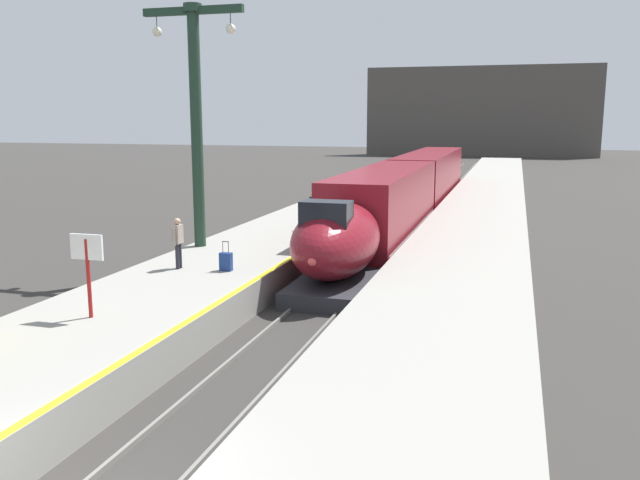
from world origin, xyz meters
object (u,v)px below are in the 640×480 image
(departure_info_board, at_px, (87,259))
(station_column_mid, at_px, (196,104))
(passenger_near_edge, at_px, (178,239))
(passenger_mid_platform, at_px, (313,208))
(rolling_suitcase, at_px, (226,262))
(highspeed_train_main, at_px, (407,191))

(departure_info_board, bearing_deg, station_column_mid, 99.96)
(passenger_near_edge, distance_m, passenger_mid_platform, 8.92)
(rolling_suitcase, bearing_deg, passenger_near_edge, -175.22)
(highspeed_train_main, distance_m, passenger_mid_platform, 9.37)
(highspeed_train_main, bearing_deg, rolling_suitcase, -100.20)
(passenger_mid_platform, bearing_deg, passenger_near_edge, -102.94)
(station_column_mid, height_order, passenger_mid_platform, station_column_mid)
(station_column_mid, bearing_deg, passenger_mid_platform, 57.64)
(highspeed_train_main, bearing_deg, passenger_near_edge, -105.20)
(passenger_mid_platform, distance_m, rolling_suitcase, 8.59)
(passenger_near_edge, xyz_separation_m, passenger_mid_platform, (2.00, 8.69, 0.00))
(passenger_near_edge, bearing_deg, station_column_mid, 106.31)
(passenger_mid_platform, relative_size, rolling_suitcase, 1.72)
(passenger_near_edge, bearing_deg, departure_info_board, -84.53)
(passenger_mid_platform, height_order, rolling_suitcase, passenger_mid_platform)
(highspeed_train_main, xyz_separation_m, departure_info_board, (-4.26, -23.19, 0.62))
(highspeed_train_main, xyz_separation_m, passenger_mid_platform, (-2.79, -8.94, 0.11))
(highspeed_train_main, bearing_deg, passenger_mid_platform, -107.36)
(passenger_near_edge, relative_size, passenger_mid_platform, 1.00)
(highspeed_train_main, distance_m, passenger_near_edge, 18.27)
(passenger_near_edge, height_order, passenger_mid_platform, same)
(highspeed_train_main, height_order, departure_info_board, highspeed_train_main)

